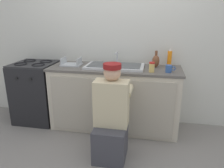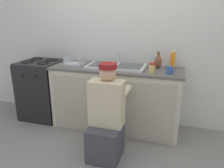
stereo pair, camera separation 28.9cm
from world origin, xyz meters
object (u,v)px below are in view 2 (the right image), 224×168
object	(u,v)px
stove_range	(43,89)
soap_bottle_orange	(173,60)
vase_decorative	(158,62)
plumber_person	(106,120)
coffee_mug	(169,70)
sink_double_basin	(116,66)
dish_rack_tray	(75,63)
condiment_jar	(152,68)

from	to	relation	value
stove_range	soap_bottle_orange	distance (m)	2.05
soap_bottle_orange	vase_decorative	bearing A→B (deg)	-159.80
plumber_person	coffee_mug	bearing A→B (deg)	42.45
sink_double_basin	dish_rack_tray	distance (m)	0.63
stove_range	condiment_jar	distance (m)	1.81
vase_decorative	dish_rack_tray	xyz separation A→B (m)	(-1.19, -0.11, -0.07)
coffee_mug	dish_rack_tray	size ratio (longest dim) A/B	0.45
vase_decorative	condiment_jar	xyz separation A→B (m)	(-0.05, -0.28, -0.03)
plumber_person	condiment_jar	world-z (taller)	plumber_person
plumber_person	soap_bottle_orange	size ratio (longest dim) A/B	4.42
sink_double_basin	dish_rack_tray	size ratio (longest dim) A/B	2.86
coffee_mug	vase_decorative	bearing A→B (deg)	122.82
coffee_mug	soap_bottle_orange	bearing A→B (deg)	86.51
stove_range	condiment_jar	xyz separation A→B (m)	(1.73, -0.17, 0.51)
stove_range	dish_rack_tray	world-z (taller)	dish_rack_tray
vase_decorative	coffee_mug	xyz separation A→B (m)	(0.17, -0.26, -0.04)
stove_range	coffee_mug	distance (m)	2.01
stove_range	dish_rack_tray	size ratio (longest dim) A/B	3.33
stove_range	vase_decorative	world-z (taller)	vase_decorative
vase_decorative	plumber_person	bearing A→B (deg)	-119.08
dish_rack_tray	plumber_person	bearing A→B (deg)	-44.77
condiment_jar	stove_range	bearing A→B (deg)	174.56
vase_decorative	condiment_jar	distance (m)	0.29
sink_double_basin	plumber_person	distance (m)	0.86
vase_decorative	soap_bottle_orange	distance (m)	0.20
plumber_person	vase_decorative	bearing A→B (deg)	60.92
sink_double_basin	soap_bottle_orange	bearing A→B (deg)	13.81
plumber_person	vase_decorative	world-z (taller)	vase_decorative
soap_bottle_orange	stove_range	bearing A→B (deg)	-174.65
stove_range	vase_decorative	size ratio (longest dim) A/B	4.05
sink_double_basin	vase_decorative	bearing A→B (deg)	11.58
sink_double_basin	condiment_jar	size ratio (longest dim) A/B	6.25
soap_bottle_orange	sink_double_basin	bearing A→B (deg)	-166.19
stove_range	vase_decorative	xyz separation A→B (m)	(1.78, 0.12, 0.53)
stove_range	vase_decorative	bearing A→B (deg)	3.72
condiment_jar	dish_rack_tray	bearing A→B (deg)	171.68
sink_double_basin	plumber_person	bearing A→B (deg)	-82.79
soap_bottle_orange	condiment_jar	size ratio (longest dim) A/B	1.95
stove_range	plumber_person	distance (m)	1.50
vase_decorative	sink_double_basin	bearing A→B (deg)	-168.42
sink_double_basin	vase_decorative	world-z (taller)	vase_decorative
coffee_mug	soap_bottle_orange	size ratio (longest dim) A/B	0.50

